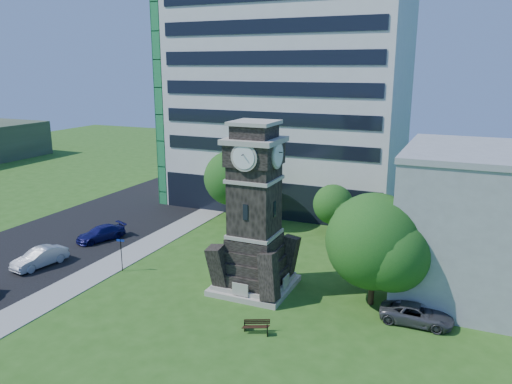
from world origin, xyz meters
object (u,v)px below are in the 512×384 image
at_px(clock_tower, 254,219).
at_px(car_street_mid, 40,258).
at_px(street_sign, 121,251).
at_px(car_east_lot, 417,314).
at_px(car_street_north, 101,233).
at_px(park_bench, 256,326).

relative_size(clock_tower, car_street_mid, 2.71).
height_order(clock_tower, street_sign, clock_tower).
bearing_deg(clock_tower, car_east_lot, -3.24).
distance_m(car_street_north, car_east_lot, 29.12).
height_order(car_east_lot, park_bench, car_east_lot).
xyz_separation_m(clock_tower, car_east_lot, (11.48, -0.65, -4.65)).
bearing_deg(clock_tower, street_sign, -172.55).
xyz_separation_m(car_street_north, street_sign, (6.46, -5.07, 1.04)).
relative_size(car_street_mid, car_street_north, 0.98).
bearing_deg(park_bench, street_sign, 137.50).
distance_m(car_street_north, street_sign, 8.28).
relative_size(clock_tower, street_sign, 4.48).
distance_m(clock_tower, car_street_north, 18.29).
bearing_deg(clock_tower, car_street_north, 168.08).
distance_m(clock_tower, park_bench, 7.97).
distance_m(park_bench, street_sign, 14.24).
bearing_deg(car_street_mid, car_east_lot, 14.86).
xyz_separation_m(car_street_mid, car_street_north, (0.28, 6.96, -0.08)).
height_order(clock_tower, car_street_mid, clock_tower).
bearing_deg(car_street_north, park_bench, -3.02).
relative_size(clock_tower, car_street_north, 2.66).
xyz_separation_m(clock_tower, street_sign, (-10.86, -1.42, -3.57)).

